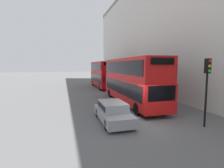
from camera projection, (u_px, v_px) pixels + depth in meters
ground_plane at (141, 122)px, 11.89m from camera, size 200.00×200.00×0.00m
bus_leading at (132, 79)px, 17.54m from camera, size 2.59×11.42×4.53m
bus_second_in_queue at (103, 73)px, 30.52m from camera, size 2.59×10.10×4.48m
car_dark_sedan at (113, 111)px, 11.91m from camera, size 1.79×4.44×1.37m
traffic_light at (207, 78)px, 10.65m from camera, size 0.30×0.36×4.26m
pedestrian at (124, 85)px, 27.73m from camera, size 0.36×0.36×1.56m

